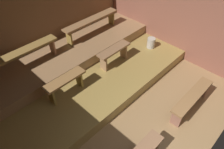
{
  "coord_description": "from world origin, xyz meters",
  "views": [
    {
      "loc": [
        -2.51,
        -0.44,
        3.99
      ],
      "look_at": [
        0.27,
        2.25,
        0.49
      ],
      "focal_mm": 33.61,
      "sensor_mm": 36.0,
      "label": 1
    }
  ],
  "objects_px": {
    "bench_lower_right": "(114,52)",
    "bench_middle_left": "(21,54)",
    "bench_lower_left": "(65,83)",
    "pail_lower": "(151,43)",
    "bench_middle_right": "(91,22)",
    "bench_floor_right": "(192,98)"
  },
  "relations": [
    {
      "from": "bench_floor_right",
      "to": "bench_middle_right",
      "type": "relative_size",
      "value": 0.76
    },
    {
      "from": "bench_middle_right",
      "to": "bench_floor_right",
      "type": "bearing_deg",
      "value": -91.44
    },
    {
      "from": "bench_lower_left",
      "to": "bench_lower_right",
      "type": "distance_m",
      "value": 1.61
    },
    {
      "from": "bench_lower_left",
      "to": "pail_lower",
      "type": "bearing_deg",
      "value": -5.33
    },
    {
      "from": "bench_lower_left",
      "to": "bench_middle_right",
      "type": "xyz_separation_m",
      "value": [
        1.94,
        1.24,
        0.32
      ]
    },
    {
      "from": "bench_floor_right",
      "to": "bench_middle_right",
      "type": "bearing_deg",
      "value": 88.56
    },
    {
      "from": "bench_middle_left",
      "to": "bench_floor_right",
      "type": "bearing_deg",
      "value": -58.04
    },
    {
      "from": "bench_lower_right",
      "to": "bench_middle_left",
      "type": "bearing_deg",
      "value": 147.3
    },
    {
      "from": "bench_lower_right",
      "to": "bench_floor_right",
      "type": "bearing_deg",
      "value": -83.97
    },
    {
      "from": "bench_lower_left",
      "to": "bench_lower_right",
      "type": "xyz_separation_m",
      "value": [
        1.61,
        0.0,
        0.0
      ]
    },
    {
      "from": "bench_middle_left",
      "to": "pail_lower",
      "type": "relative_size",
      "value": 6.1
    },
    {
      "from": "bench_floor_right",
      "to": "bench_lower_right",
      "type": "relative_size",
      "value": 1.43
    },
    {
      "from": "bench_lower_right",
      "to": "pail_lower",
      "type": "xyz_separation_m",
      "value": [
        1.34,
        -0.28,
        -0.21
      ]
    },
    {
      "from": "bench_floor_right",
      "to": "bench_lower_left",
      "type": "distance_m",
      "value": 2.92
    },
    {
      "from": "bench_floor_right",
      "to": "bench_lower_left",
      "type": "relative_size",
      "value": 1.43
    },
    {
      "from": "bench_lower_right",
      "to": "bench_middle_right",
      "type": "height_order",
      "value": "bench_middle_right"
    },
    {
      "from": "bench_middle_right",
      "to": "pail_lower",
      "type": "xyz_separation_m",
      "value": [
        1.01,
        -1.52,
        -0.53
      ]
    },
    {
      "from": "bench_lower_right",
      "to": "bench_middle_right",
      "type": "bearing_deg",
      "value": 75.38
    },
    {
      "from": "bench_floor_right",
      "to": "bench_middle_right",
      "type": "height_order",
      "value": "bench_middle_right"
    },
    {
      "from": "bench_lower_left",
      "to": "bench_middle_left",
      "type": "relative_size",
      "value": 0.53
    },
    {
      "from": "bench_lower_left",
      "to": "bench_lower_right",
      "type": "bearing_deg",
      "value": 0.0
    },
    {
      "from": "bench_lower_left",
      "to": "bench_lower_right",
      "type": "relative_size",
      "value": 1.0
    }
  ]
}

